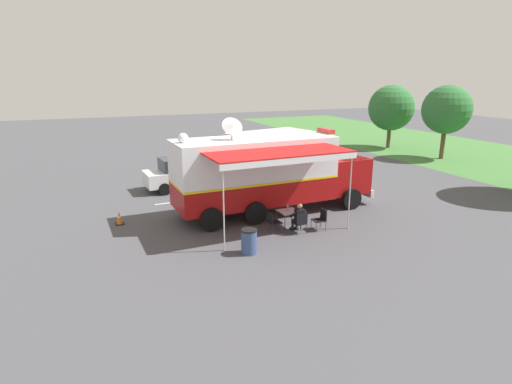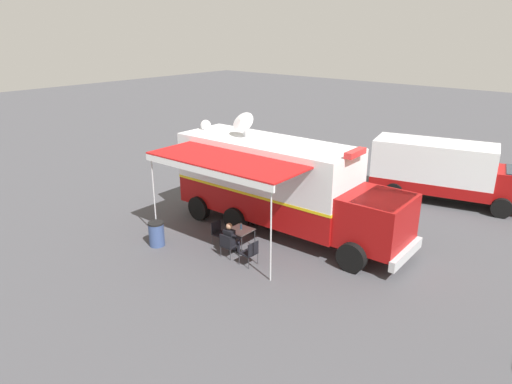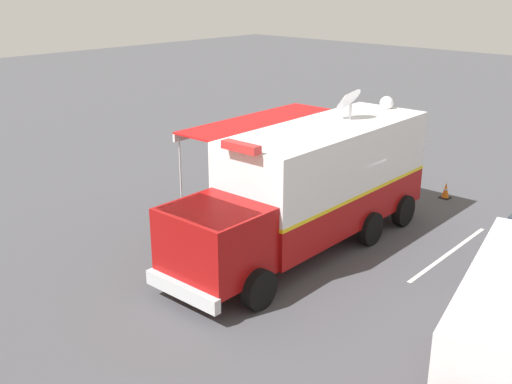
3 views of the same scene
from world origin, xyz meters
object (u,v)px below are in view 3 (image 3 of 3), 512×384
object	(u,v)px
command_truck	(311,183)
folding_chair_beside_table	(270,201)
seated_responder	(241,202)
folding_table	(258,205)
trash_bin	(268,181)
folding_chair_at_table	(237,205)
folding_chair_spare_by_truck	(217,214)
traffic_cone	(446,190)
water_bottle	(260,201)

from	to	relation	value
command_truck	folding_chair_beside_table	world-z (taller)	command_truck
command_truck	seated_responder	size ratio (longest dim) A/B	7.65
command_truck	folding_table	size ratio (longest dim) A/B	11.58
seated_responder	trash_bin	bearing A→B (deg)	-65.44
folding_table	folding_chair_at_table	world-z (taller)	folding_chair_at_table
folding_chair_beside_table	seated_responder	xyz separation A→B (m)	(0.36, 0.97, 0.14)
folding_chair_spare_by_truck	traffic_cone	distance (m)	8.53
trash_bin	seated_responder	bearing A→B (deg)	114.56
water_bottle	folding_chair_beside_table	xyz separation A→B (m)	(0.31, -0.84, -0.32)
folding_chair_spare_by_truck	trash_bin	xyz separation A→B (m)	(1.08, -3.61, -0.06)
folding_chair_spare_by_truck	seated_responder	size ratio (longest dim) A/B	0.70
folding_chair_spare_by_truck	traffic_cone	size ratio (longest dim) A/B	1.50
folding_chair_beside_table	folding_chair_spare_by_truck	xyz separation A→B (m)	(0.47, 1.97, 0.00)
folding_table	traffic_cone	size ratio (longest dim) A/B	1.42
traffic_cone	folding_chair_beside_table	bearing A→B (deg)	58.82
trash_bin	traffic_cone	distance (m)	6.37
folding_chair_at_table	seated_responder	xyz separation A→B (m)	(-0.19, -0.01, 0.14)
folding_table	folding_chair_at_table	distance (m)	0.83
water_bottle	trash_bin	bearing A→B (deg)	-53.00
command_truck	folding_table	distance (m)	2.54
folding_table	traffic_cone	bearing A→B (deg)	-115.96
seated_responder	folding_chair_spare_by_truck	bearing A→B (deg)	83.39
folding_chair_at_table	folding_chair_beside_table	world-z (taller)	same
traffic_cone	command_truck	bearing A→B (deg)	81.73
water_bottle	traffic_cone	bearing A→B (deg)	-115.56
water_bottle	folding_chair_beside_table	distance (m)	0.95
folding_chair_at_table	seated_responder	bearing A→B (deg)	-178.09
seated_responder	traffic_cone	distance (m)	7.61
seated_responder	trash_bin	size ratio (longest dim) A/B	1.37
folding_table	command_truck	bearing A→B (deg)	176.38
water_bottle	traffic_cone	size ratio (longest dim) A/B	0.39
trash_bin	command_truck	bearing A→B (deg)	146.68
folding_table	folding_chair_spare_by_truck	bearing A→B (deg)	56.97
folding_chair_spare_by_truck	command_truck	bearing A→B (deg)	-161.48
folding_chair_at_table	traffic_cone	distance (m)	7.71
folding_table	folding_chair_beside_table	size ratio (longest dim) A/B	0.95
water_bottle	folding_chair_spare_by_truck	distance (m)	1.41
water_bottle	folding_chair_beside_table	size ratio (longest dim) A/B	0.26
command_truck	traffic_cone	world-z (taller)	command_truck
folding_chair_at_table	traffic_cone	bearing A→B (deg)	-120.89
command_truck	seated_responder	bearing A→B (deg)	-0.28
folding_chair_at_table	command_truck	bearing A→B (deg)	179.85
folding_chair_at_table	trash_bin	xyz separation A→B (m)	(1.01, -2.62, -0.06)
water_bottle	folding_chair_at_table	distance (m)	0.93
trash_bin	traffic_cone	bearing A→B (deg)	-141.18
folding_chair_beside_table	trash_bin	distance (m)	2.26
command_truck	traffic_cone	size ratio (longest dim) A/B	16.49
command_truck	traffic_cone	bearing A→B (deg)	-98.27
command_truck	water_bottle	distance (m)	2.41
folding_chair_beside_table	seated_responder	size ratio (longest dim) A/B	0.70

